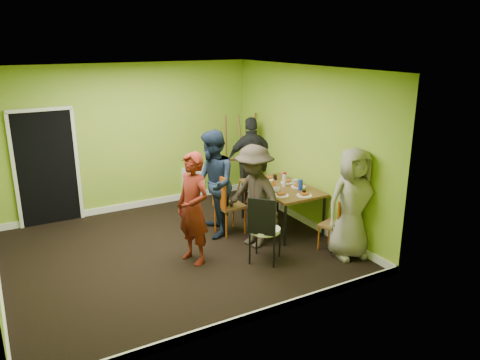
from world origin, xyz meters
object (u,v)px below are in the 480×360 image
(chair_front_end, at_px, (338,221))
(person_back_end, at_px, (252,161))
(dining_table, at_px, (282,190))
(person_front_end, at_px, (352,203))
(thermos, at_px, (284,180))
(person_standing, at_px, (193,209))
(chair_back_end, at_px, (251,173))
(person_left_near, at_px, (254,196))
(blue_bottle, at_px, (300,185))
(person_left_far, at_px, (213,184))
(chair_left_far, at_px, (225,201))
(easel, at_px, (238,157))
(chair_left_near, at_px, (259,214))
(chair_bentwood, at_px, (264,227))
(orange_bottle, at_px, (273,184))

(chair_front_end, height_order, person_back_end, person_back_end)
(dining_table, bearing_deg, person_front_end, -79.46)
(dining_table, distance_m, person_front_end, 1.51)
(thermos, distance_m, person_standing, 1.98)
(dining_table, distance_m, chair_back_end, 1.29)
(person_left_near, xyz_separation_m, person_front_end, (1.08, -1.06, 0.02))
(blue_bottle, bearing_deg, person_left_far, 156.71)
(chair_left_far, xyz_separation_m, chair_front_end, (1.21, -1.46, -0.09))
(chair_left_far, height_order, easel, easel)
(easel, height_order, person_standing, easel)
(chair_left_far, height_order, chair_left_near, chair_left_far)
(chair_left_far, xyz_separation_m, person_back_end, (1.22, 1.19, 0.28))
(dining_table, relative_size, chair_front_end, 1.68)
(easel, relative_size, person_left_near, 1.08)
(chair_bentwood, xyz_separation_m, person_standing, (-0.88, 0.56, 0.26))
(dining_table, xyz_separation_m, chair_back_end, (0.13, 1.29, -0.04))
(person_standing, height_order, person_left_near, person_standing)
(person_left_far, distance_m, person_left_near, 0.80)
(dining_table, xyz_separation_m, person_left_near, (-0.81, -0.42, 0.14))
(chair_back_end, xyz_separation_m, chair_front_end, (0.08, -2.54, -0.16))
(person_standing, bearing_deg, chair_bentwood, 40.97)
(chair_back_end, bearing_deg, orange_bottle, 76.34)
(easel, distance_m, person_left_near, 2.31)
(chair_left_far, height_order, chair_bentwood, chair_left_far)
(person_standing, bearing_deg, blue_bottle, 77.99)
(person_left_near, bearing_deg, person_left_far, -163.44)
(chair_left_near, distance_m, person_back_end, 1.97)
(easel, bearing_deg, person_left_far, -131.83)
(chair_left_near, relative_size, orange_bottle, 11.65)
(blue_bottle, bearing_deg, person_front_end, -85.06)
(chair_front_end, distance_m, person_front_end, 0.42)
(chair_bentwood, xyz_separation_m, person_front_end, (1.28, -0.45, 0.28))
(chair_left_far, bearing_deg, blue_bottle, 63.17)
(chair_left_near, xyz_separation_m, chair_back_end, (0.79, 1.62, 0.18))
(thermos, bearing_deg, blue_bottle, -67.08)
(chair_left_far, distance_m, thermos, 1.10)
(chair_bentwood, relative_size, easel, 0.58)
(dining_table, distance_m, person_left_far, 1.25)
(easel, distance_m, orange_bottle, 1.61)
(chair_bentwood, bearing_deg, person_left_far, 145.38)
(chair_front_end, relative_size, thermos, 3.98)
(person_left_far, bearing_deg, person_front_end, 57.36)
(dining_table, height_order, orange_bottle, orange_bottle)
(chair_back_end, relative_size, person_left_far, 0.52)
(dining_table, xyz_separation_m, chair_left_near, (-0.66, -0.33, -0.22))
(chair_left_far, bearing_deg, person_standing, -55.81)
(chair_bentwood, relative_size, thermos, 4.67)
(thermos, bearing_deg, easel, 88.72)
(dining_table, distance_m, orange_bottle, 0.18)
(orange_bottle, bearing_deg, chair_left_far, 174.50)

